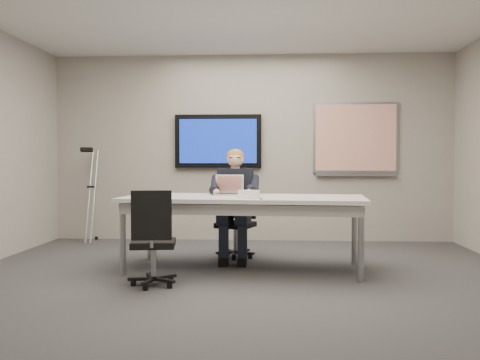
# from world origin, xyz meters

# --- Properties ---
(floor) EXTENTS (6.00, 6.00, 0.02)m
(floor) POSITION_xyz_m (0.00, 0.00, 0.00)
(floor) COLOR #353437
(floor) RESTS_ON ground
(wall_back) EXTENTS (6.00, 0.02, 2.80)m
(wall_back) POSITION_xyz_m (0.00, 3.00, 1.40)
(wall_back) COLOR #A5A095
(wall_back) RESTS_ON ground
(wall_front) EXTENTS (6.00, 0.02, 2.80)m
(wall_front) POSITION_xyz_m (0.00, -3.00, 1.40)
(wall_front) COLOR #A5A095
(wall_front) RESTS_ON ground
(conference_table) EXTENTS (2.71, 1.31, 0.81)m
(conference_table) POSITION_xyz_m (0.00, 0.79, 0.72)
(conference_table) COLOR white
(conference_table) RESTS_ON ground
(tv_display) EXTENTS (1.30, 0.09, 0.80)m
(tv_display) POSITION_xyz_m (-0.50, 2.95, 1.50)
(tv_display) COLOR black
(tv_display) RESTS_ON wall_back
(whiteboard) EXTENTS (1.25, 0.08, 1.10)m
(whiteboard) POSITION_xyz_m (1.55, 2.97, 1.53)
(whiteboard) COLOR gray
(whiteboard) RESTS_ON wall_back
(office_chair_far) EXTENTS (0.57, 0.57, 0.93)m
(office_chair_far) POSITION_xyz_m (-0.13, 1.56, 0.29)
(office_chair_far) COLOR black
(office_chair_far) RESTS_ON ground
(office_chair_near) EXTENTS (0.50, 0.50, 0.93)m
(office_chair_near) POSITION_xyz_m (-0.82, -0.07, 0.29)
(office_chair_near) COLOR black
(office_chair_near) RESTS_ON ground
(seated_person) EXTENTS (0.44, 0.75, 1.35)m
(seated_person) POSITION_xyz_m (-0.14, 1.32, 0.54)
(seated_person) COLOR #1E2533
(seated_person) RESTS_ON office_chair_far
(crutch) EXTENTS (0.41, 0.87, 1.51)m
(crutch) POSITION_xyz_m (-2.37, 2.73, 0.72)
(crutch) COLOR #B1B5BA
(crutch) RESTS_ON ground
(laptop) EXTENTS (0.34, 0.31, 0.23)m
(laptop) POSITION_xyz_m (-0.19, 1.08, 0.87)
(laptop) COLOR #B4B4B7
(laptop) RESTS_ON conference_table
(name_tent) EXTENTS (0.23, 0.10, 0.09)m
(name_tent) POSITION_xyz_m (0.07, 0.47, 0.86)
(name_tent) COLOR white
(name_tent) RESTS_ON conference_table
(pen) EXTENTS (0.02, 0.14, 0.01)m
(pen) POSITION_xyz_m (0.20, 0.39, 0.82)
(pen) COLOR black
(pen) RESTS_ON conference_table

